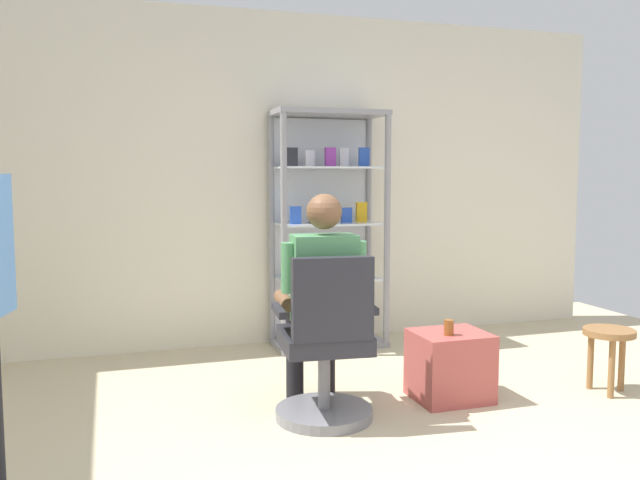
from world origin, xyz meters
The scene contains 7 objects.
back_wall centered at (0.00, 3.00, 1.35)m, with size 6.00×0.10×2.70m, color silver.
display_cabinet_main centered at (0.40, 2.76, 0.97)m, with size 0.90×0.45×1.90m.
office_chair centered at (-0.15, 1.11, 0.39)m, with size 0.59×0.56×0.96m.
seated_shopkeeper centered at (-0.13, 1.27, 0.71)m, with size 0.52×0.59×1.29m.
storage_crate centered at (0.70, 1.23, 0.21)m, with size 0.45×0.39×0.42m, color #B24C47.
tea_glass centered at (0.66, 1.17, 0.47)m, with size 0.06×0.06×0.09m, color brown.
wooden_stool centered at (1.73, 1.03, 0.33)m, with size 0.32×0.32×0.41m.
Camera 1 is at (-1.29, -2.34, 1.40)m, focal length 37.16 mm.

